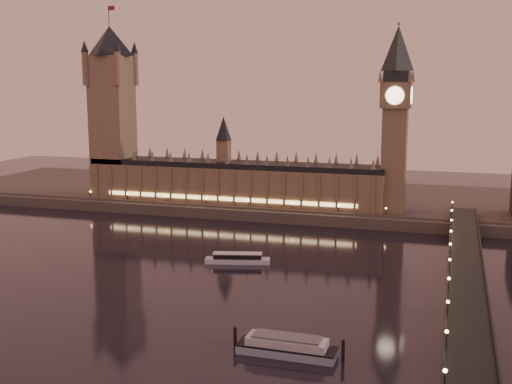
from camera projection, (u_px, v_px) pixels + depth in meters
ground at (229, 275)px, 261.71m from camera, size 700.00×700.00×0.00m
far_embankment at (360, 202)px, 407.80m from camera, size 560.00×130.00×6.00m
palace_of_westminster at (233, 177)px, 383.70m from camera, size 180.00×26.62×52.00m
victoria_tower at (112, 102)px, 399.63m from camera, size 31.68×31.68×118.00m
big_ben at (396, 108)px, 349.11m from camera, size 17.68×17.68×104.00m
westminster_bridge at (465, 283)px, 234.03m from camera, size 13.20×260.00×15.30m
cruise_boat_a at (238, 259)px, 279.47m from camera, size 28.74×12.82×4.50m
moored_barge at (287, 346)px, 184.83m from camera, size 33.36×8.35×6.11m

